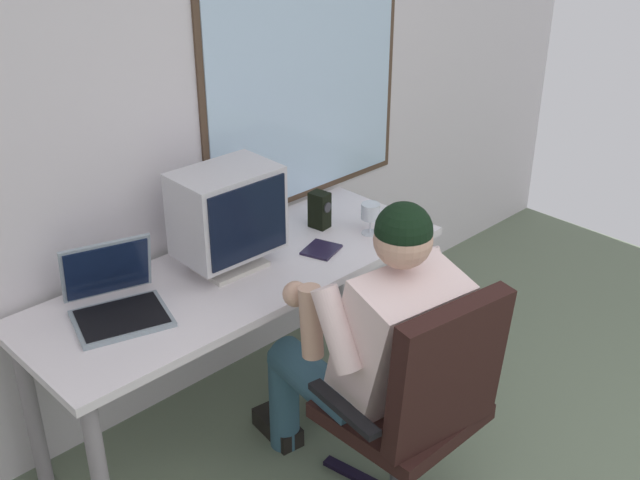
% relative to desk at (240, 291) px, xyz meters
% --- Properties ---
extents(wall_rear, '(5.39, 0.08, 2.79)m').
position_rel_desk_xyz_m(wall_rear, '(0.03, 0.37, 0.77)').
color(wall_rear, silver).
rests_on(wall_rear, ground).
extents(desk, '(1.72, 0.62, 0.71)m').
position_rel_desk_xyz_m(desk, '(0.00, 0.00, 0.00)').
color(desk, gray).
rests_on(desk, ground).
extents(office_chair, '(0.62, 0.61, 0.95)m').
position_rel_desk_xyz_m(office_chair, '(0.09, -0.84, -0.09)').
color(office_chair, black).
rests_on(office_chair, ground).
extents(person_seated, '(0.57, 0.86, 1.20)m').
position_rel_desk_xyz_m(person_seated, '(0.12, -0.58, -0.01)').
color(person_seated, '#305466').
rests_on(person_seated, ground).
extents(crt_monitor, '(0.39, 0.27, 0.40)m').
position_rel_desk_xyz_m(crt_monitor, '(-0.01, 0.05, 0.32)').
color(crt_monitor, beige).
rests_on(crt_monitor, desk).
extents(laptop, '(0.40, 0.39, 0.25)m').
position_rel_desk_xyz_m(laptop, '(-0.49, 0.08, 0.15)').
color(laptop, '#86959F').
rests_on(laptop, desk).
extents(wine_glass, '(0.08, 0.08, 0.14)m').
position_rel_desk_xyz_m(wine_glass, '(0.60, -0.13, 0.18)').
color(wine_glass, silver).
rests_on(wine_glass, desk).
extents(desk_speaker, '(0.07, 0.09, 0.16)m').
position_rel_desk_xyz_m(desk_speaker, '(0.49, 0.06, 0.17)').
color(desk_speaker, black).
rests_on(desk_speaker, desk).
extents(cd_case, '(0.17, 0.16, 0.01)m').
position_rel_desk_xyz_m(cd_case, '(0.34, -0.10, 0.09)').
color(cd_case, '#201A33').
rests_on(cd_case, desk).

